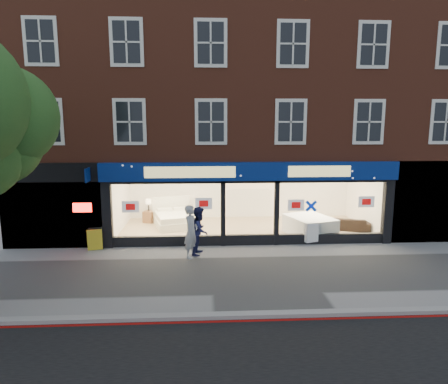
{
  "coord_description": "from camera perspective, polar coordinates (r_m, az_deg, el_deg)",
  "views": [
    {
      "loc": [
        -1.81,
        -12.08,
        4.76
      ],
      "look_at": [
        -1.04,
        2.5,
        2.23
      ],
      "focal_mm": 32.0,
      "sensor_mm": 36.0,
      "label": 1
    }
  ],
  "objects": [
    {
      "name": "ground",
      "position": [
        13.11,
        5.24,
        -11.49
      ],
      "size": [
        120.0,
        120.0,
        0.0
      ],
      "primitive_type": "plane",
      "color": "gray",
      "rests_on": "ground"
    },
    {
      "name": "display_bed",
      "position": [
        18.46,
        -7.03,
        -3.78
      ],
      "size": [
        2.24,
        2.51,
        1.21
      ],
      "rotation": [
        0.0,
        0.0,
        0.26
      ],
      "color": "white",
      "rests_on": "showroom_floor"
    },
    {
      "name": "pedestrian_grey",
      "position": [
        14.31,
        -4.71,
        -5.63
      ],
      "size": [
        0.7,
        0.82,
        1.9
      ],
      "primitive_type": "imported",
      "rotation": [
        0.0,
        0.0,
        1.15
      ],
      "color": "#AAACB1",
      "rests_on": "ground"
    },
    {
      "name": "mattress_stack",
      "position": [
        17.23,
        12.14,
        -4.74
      ],
      "size": [
        2.11,
        2.37,
        0.78
      ],
      "rotation": [
        0.0,
        0.0,
        0.33
      ],
      "color": "white",
      "rests_on": "showroom_floor"
    },
    {
      "name": "building",
      "position": [
        19.2,
        2.45,
        15.54
      ],
      "size": [
        19.0,
        8.26,
        10.3
      ],
      "color": "brown",
      "rests_on": "ground"
    },
    {
      "name": "sofa",
      "position": [
        18.5,
        17.4,
        -4.35
      ],
      "size": [
        1.97,
        1.29,
        0.54
      ],
      "primitive_type": "imported",
      "rotation": [
        0.0,
        0.0,
        2.8
      ],
      "color": "black",
      "rests_on": "showroom_floor"
    },
    {
      "name": "pedestrian_blue",
      "position": [
        14.67,
        -3.51,
        -5.51
      ],
      "size": [
        0.84,
        0.98,
        1.76
      ],
      "primitive_type": "imported",
      "rotation": [
        0.0,
        0.0,
        1.35
      ],
      "color": "#1B1E4C",
      "rests_on": "ground"
    },
    {
      "name": "a_board",
      "position": [
        15.94,
        -17.89,
        -6.43
      ],
      "size": [
        0.62,
        0.48,
        0.85
      ],
      "primitive_type": "cube",
      "rotation": [
        0.0,
        0.0,
        0.24
      ],
      "color": "yellow",
      "rests_on": "ground"
    },
    {
      "name": "showroom_floor",
      "position": [
        18.05,
        2.86,
        -5.3
      ],
      "size": [
        11.0,
        4.5,
        0.1
      ],
      "primitive_type": "cube",
      "color": "tan",
      "rests_on": "ground"
    },
    {
      "name": "kerb_stone",
      "position": [
        10.48,
        7.6,
        -16.92
      ],
      "size": [
        60.0,
        0.25,
        0.12
      ],
      "primitive_type": "cube",
      "color": "gray",
      "rests_on": "ground"
    },
    {
      "name": "kerb_line",
      "position": [
        10.33,
        7.81,
        -17.68
      ],
      "size": [
        60.0,
        0.1,
        0.01
      ],
      "primitive_type": "cube",
      "color": "#8C0A07",
      "rests_on": "ground"
    },
    {
      "name": "bedside_table",
      "position": [
        19.27,
        -10.68,
        -3.49
      ],
      "size": [
        0.58,
        0.58,
        0.55
      ],
      "primitive_type": "cube",
      "rotation": [
        0.0,
        0.0,
        -0.38
      ],
      "color": "brown",
      "rests_on": "showroom_floor"
    }
  ]
}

